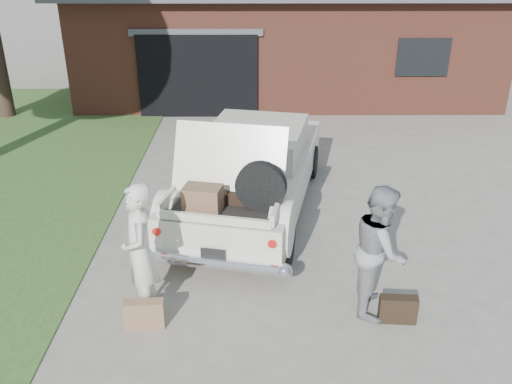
{
  "coord_description": "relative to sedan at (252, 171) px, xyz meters",
  "views": [
    {
      "loc": [
        -0.06,
        -6.52,
        4.41
      ],
      "look_at": [
        0.0,
        0.6,
        1.1
      ],
      "focal_mm": 38.0,
      "sensor_mm": 36.0,
      "label": 1
    }
  ],
  "objects": [
    {
      "name": "ground",
      "position": [
        0.06,
        -2.23,
        -0.75
      ],
      "size": [
        90.0,
        90.0,
        0.0
      ],
      "primitive_type": "plane",
      "color": "gray",
      "rests_on": "ground"
    },
    {
      "name": "house",
      "position": [
        1.04,
        9.24,
        0.92
      ],
      "size": [
        12.8,
        7.8,
        3.3
      ],
      "color": "brown",
      "rests_on": "ground"
    },
    {
      "name": "sedan",
      "position": [
        0.0,
        0.0,
        0.0
      ],
      "size": [
        2.99,
        5.38,
        2.03
      ],
      "rotation": [
        0.0,
        0.0,
        -0.21
      ],
      "color": "beige",
      "rests_on": "ground"
    },
    {
      "name": "woman_left",
      "position": [
        -1.39,
        -2.96,
        0.16
      ],
      "size": [
        0.59,
        0.75,
        1.81
      ],
      "primitive_type": "imported",
      "rotation": [
        0.0,
        0.0,
        -1.3
      ],
      "color": "beige",
      "rests_on": "ground"
    },
    {
      "name": "woman_right",
      "position": [
        1.62,
        -2.87,
        0.12
      ],
      "size": [
        0.8,
        0.95,
        1.74
      ],
      "primitive_type": "imported",
      "rotation": [
        0.0,
        0.0,
        1.39
      ],
      "color": "gray",
      "rests_on": "ground"
    },
    {
      "name": "suitcase_left",
      "position": [
        -1.34,
        -3.28,
        -0.56
      ],
      "size": [
        0.5,
        0.19,
        0.38
      ],
      "primitive_type": "cube",
      "rotation": [
        0.0,
        0.0,
        0.07
      ],
      "color": "#8E6648",
      "rests_on": "ground"
    },
    {
      "name": "suitcase_right",
      "position": [
        1.84,
        -3.19,
        -0.56
      ],
      "size": [
        0.48,
        0.19,
        0.37
      ],
      "primitive_type": "cube",
      "rotation": [
        0.0,
        0.0,
        -0.08
      ],
      "color": "black",
      "rests_on": "ground"
    }
  ]
}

